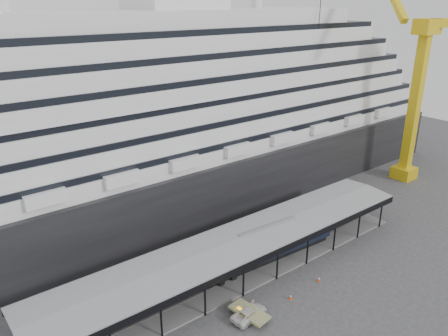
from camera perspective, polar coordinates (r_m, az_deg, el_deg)
The scene contains 9 objects.
ground at distance 57.56m, azimuth 5.40°, elevation -15.64°, with size 200.00×200.00×0.00m, color #363639.
cruise_ship at distance 74.34m, azimuth -11.28°, elevation 8.29°, with size 130.00×30.00×43.90m.
platform_canopy at distance 59.25m, azimuth 2.12°, elevation -11.58°, with size 56.00×9.18×5.30m.
crane_yellow at distance 91.64m, azimuth 23.47°, elevation 10.39°, with size 23.83×18.78×47.60m.
port_truck at distance 52.99m, azimuth 3.32°, elevation -18.43°, with size 2.16×4.68×1.30m, color silver.
pullman_carriage at distance 61.94m, azimuth 5.69°, elevation -9.78°, with size 22.37×4.22×21.84m.
traffic_cone_left at distance 55.10m, azimuth 3.77°, elevation -17.00°, with size 0.52×0.52×0.78m.
traffic_cone_mid at distance 56.32m, azimuth 8.68°, elevation -16.30°, with size 0.41×0.41×0.72m.
traffic_cone_right at distance 59.98m, azimuth 12.30°, elevation -13.99°, with size 0.44×0.44×0.69m.
Camera 1 is at (-32.27, -33.00, 34.39)m, focal length 35.00 mm.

